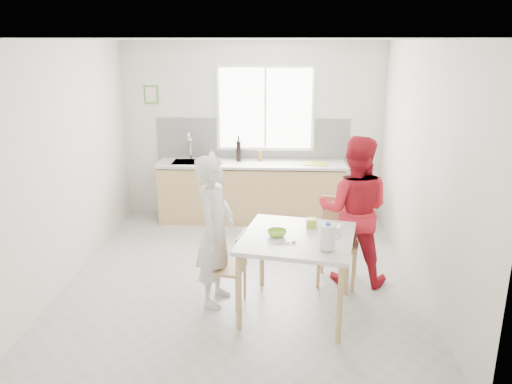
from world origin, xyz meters
The scene contains 21 objects.
ground centered at (0.00, 0.00, 0.00)m, with size 4.50×4.50×0.00m, color #B7B7B2.
room_shell centered at (0.00, 0.00, 1.64)m, with size 4.50×4.50×4.50m.
window centered at (0.20, 2.23, 1.70)m, with size 1.50×0.06×1.30m.
backsplash centered at (0.00, 2.24, 1.23)m, with size 3.00×0.02×0.65m, color white.
picture_frame centered at (-1.55, 2.23, 1.90)m, with size 0.22×0.03×0.28m.
kitchen_counter centered at (0.00, 1.95, 0.42)m, with size 2.84×0.64×1.37m.
dining_table centered at (0.62, -0.78, 0.75)m, with size 1.27×1.27×0.83m.
chair_left centered at (-0.06, -0.65, 0.44)m, with size 0.43×0.43×0.80m.
chair_far centered at (1.12, -0.04, 0.54)m, with size 0.53×0.53×0.98m.
person_white centered at (-0.23, -0.61, 0.80)m, with size 0.58×0.38×1.60m, color silver.
person_red centered at (1.27, -0.04, 0.85)m, with size 0.83×0.65×1.71m, color red.
bowl_green centered at (0.41, -0.79, 0.86)m, with size 0.19×0.19×0.06m, color #88CB2E.
bowl_white centered at (0.96, -0.59, 0.86)m, with size 0.19×0.19×0.05m, color white.
milk_jug centered at (0.88, -1.12, 0.97)m, with size 0.20×0.14×0.25m.
green_box centered at (0.77, -0.53, 0.88)m, with size 0.10×0.10×0.09m, color #AACB2E.
spoon centered at (0.50, -0.98, 0.84)m, with size 0.01×0.01×0.16m, color #A5A5AA.
cutting_board centered at (0.97, 1.89, 0.93)m, with size 0.35×0.25×0.01m, color #95B62A.
wine_bottle_a centered at (-0.20, 2.01, 1.08)m, with size 0.07×0.07×0.32m, color black.
wine_bottle_b centered at (-0.21, 2.13, 1.07)m, with size 0.07×0.07×0.30m, color black.
jar_amber centered at (0.13, 2.08, 1.00)m, with size 0.06×0.06×0.16m, color #955D20.
soap_bottle centered at (-0.62, 2.04, 1.01)m, with size 0.08×0.08×0.17m, color #999999.
Camera 1 is at (0.43, -5.40, 2.68)m, focal length 35.00 mm.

